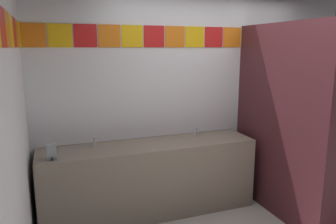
{
  "coord_description": "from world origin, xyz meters",
  "views": [
    {
      "loc": [
        -1.8,
        -2.21,
        1.9
      ],
      "look_at": [
        -0.69,
        0.81,
        1.25
      ],
      "focal_mm": 34.55,
      "sensor_mm": 36.0,
      "label": 1
    }
  ],
  "objects": [
    {
      "name": "soap_dispenser",
      "position": [
        -1.83,
        0.97,
        0.91
      ],
      "size": [
        0.09,
        0.09,
        0.16
      ],
      "color": "gray",
      "rests_on": "vanity_counter"
    },
    {
      "name": "wall_side",
      "position": [
        -2.09,
        -0.0,
        1.39
      ],
      "size": [
        0.09,
        2.82,
        2.76
      ],
      "color": "silver",
      "rests_on": "ground_plane"
    },
    {
      "name": "wall_back",
      "position": [
        -0.0,
        1.45,
        1.39
      ],
      "size": [
        4.1,
        0.09,
        2.76
      ],
      "color": "silver",
      "rests_on": "ground_plane"
    },
    {
      "name": "stall_divider",
      "position": [
        0.7,
        0.4,
        1.08
      ],
      "size": [
        0.92,
        1.49,
        2.16
      ],
      "color": "#471E23",
      "rests_on": "ground_plane"
    },
    {
      "name": "faucet_left",
      "position": [
        -1.39,
        1.22,
        0.88
      ],
      "size": [
        0.04,
        0.1,
        0.14
      ],
      "color": "silver",
      "rests_on": "vanity_counter"
    },
    {
      "name": "faucet_right",
      "position": [
        -0.18,
        1.22,
        0.88
      ],
      "size": [
        0.04,
        0.1,
        0.14
      ],
      "color": "silver",
      "rests_on": "vanity_counter"
    },
    {
      "name": "toilet",
      "position": [
        1.04,
        1.04,
        0.3
      ],
      "size": [
        0.39,
        0.49,
        0.74
      ],
      "color": "white",
      "rests_on": "ground_plane"
    },
    {
      "name": "vanity_counter",
      "position": [
        -0.79,
        1.13,
        0.42
      ],
      "size": [
        2.42,
        0.56,
        0.83
      ],
      "color": "gray",
      "rests_on": "ground_plane"
    }
  ]
}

